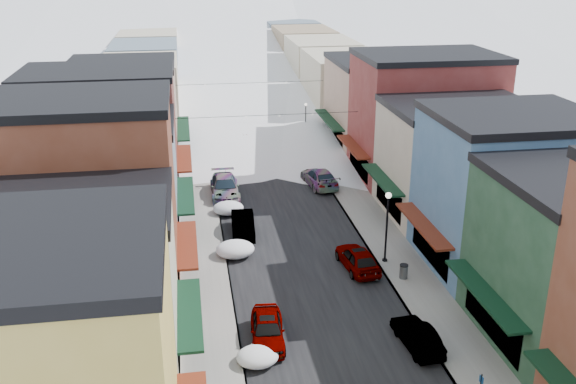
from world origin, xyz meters
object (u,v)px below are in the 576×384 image
object	(u,v)px
car_silver_sedan	(267,329)
streetlamp_near	(387,218)
car_dark_hatch	(243,225)
trash_can	(404,271)
car_green_sedan	(417,336)

from	to	relation	value
car_silver_sedan	streetlamp_near	size ratio (longest dim) A/B	0.90
car_dark_hatch	streetlamp_near	size ratio (longest dim) A/B	0.95
car_dark_hatch	trash_can	distance (m)	12.96
car_green_sedan	trash_can	size ratio (longest dim) A/B	4.33
car_silver_sedan	trash_can	distance (m)	11.00
streetlamp_near	car_dark_hatch	bearing A→B (deg)	145.48
car_silver_sedan	trash_can	xyz separation A→B (m)	(9.54, 5.47, -0.13)
car_green_sedan	trash_can	bearing A→B (deg)	-108.75
streetlamp_near	car_green_sedan	bearing A→B (deg)	-97.37
car_silver_sedan	car_dark_hatch	xyz separation A→B (m)	(0.03, 14.27, 0.02)
car_silver_sedan	streetlamp_near	bearing A→B (deg)	46.24
car_silver_sedan	car_green_sedan	bearing A→B (deg)	-8.04
car_silver_sedan	car_dark_hatch	bearing A→B (deg)	94.69
car_silver_sedan	car_dark_hatch	distance (m)	14.27
car_silver_sedan	car_green_sedan	world-z (taller)	car_silver_sedan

